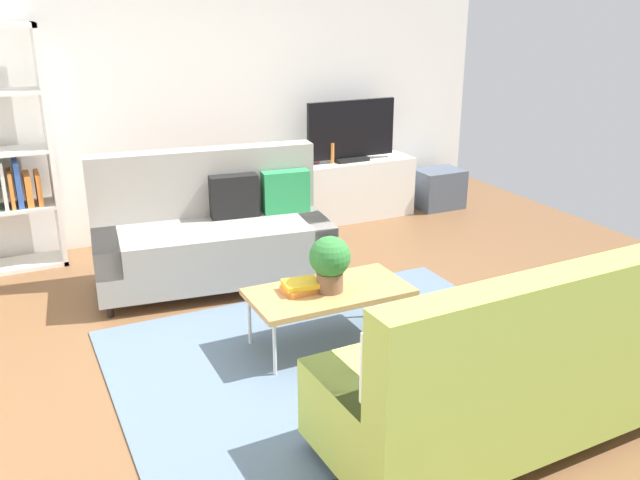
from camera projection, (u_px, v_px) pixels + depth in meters
name	position (u px, v px, depth m)	size (l,w,h in m)	color
ground_plane	(317.00, 344.00, 4.84)	(7.68, 7.68, 0.00)	brown
wall_far	(193.00, 88.00, 6.72)	(6.40, 0.12, 2.90)	white
area_rug	(335.00, 358.00, 4.65)	(2.90, 2.20, 0.01)	slate
couch_beige	(213.00, 232.00, 5.74)	(1.99, 1.06, 1.10)	gray
couch_green	(499.00, 375.00, 3.60)	(1.93, 0.91, 1.10)	#A3BC4C
coffee_table	(329.00, 293.00, 4.71)	(1.10, 0.56, 0.42)	#B7844C
tv_console	(349.00, 189.00, 7.45)	(1.40, 0.44, 0.64)	silver
tv	(351.00, 132.00, 7.22)	(1.00, 0.20, 0.64)	black
storage_trunk	(438.00, 189.00, 7.85)	(0.52, 0.40, 0.44)	#4C5666
potted_plant	(330.00, 261.00, 4.61)	(0.28, 0.28, 0.39)	brown
table_book_0	(301.00, 289.00, 4.66)	(0.24, 0.18, 0.04)	orange
table_book_1	(301.00, 284.00, 4.65)	(0.24, 0.18, 0.03)	gold
vase_0	(298.00, 157.00, 7.12)	(0.14, 0.14, 0.17)	#33B29E
vase_1	(315.00, 156.00, 7.21)	(0.09, 0.09, 0.15)	#B24C4C
bottle_0	(332.00, 153.00, 7.18)	(0.04, 0.04, 0.22)	orange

